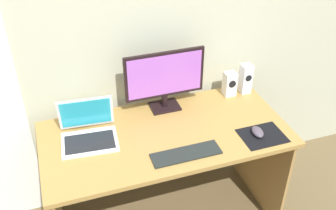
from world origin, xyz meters
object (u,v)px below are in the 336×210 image
object	(u,v)px
laptop	(88,132)
mouse	(258,132)
speaker_right	(246,79)
monitor	(165,78)
keyboard_external	(186,154)
speaker_near_monitor	(230,84)
fishbowl	(77,113)

from	to	relation	value
laptop	mouse	size ratio (longest dim) A/B	3.29
speaker_right	mouse	size ratio (longest dim) A/B	1.99
monitor	laptop	size ratio (longest dim) A/B	1.50
keyboard_external	speaker_right	bearing A→B (deg)	38.43
speaker_near_monitor	fishbowl	bearing A→B (deg)	179.55
speaker_near_monitor	keyboard_external	world-z (taller)	speaker_near_monitor
fishbowl	mouse	size ratio (longest dim) A/B	1.46
laptop	keyboard_external	world-z (taller)	laptop
speaker_right	laptop	world-z (taller)	laptop
fishbowl	mouse	distance (m)	1.05
fishbowl	mouse	world-z (taller)	fishbowl
laptop	fishbowl	bearing A→B (deg)	101.04
laptop	speaker_right	bearing A→B (deg)	8.89
speaker_near_monitor	fishbowl	xyz separation A→B (m)	(-0.98, 0.01, -0.01)
keyboard_external	monitor	bearing A→B (deg)	86.24
speaker_near_monitor	fishbowl	distance (m)	0.98
speaker_right	fishbowl	bearing A→B (deg)	179.60
laptop	monitor	bearing A→B (deg)	17.66
laptop	keyboard_external	bearing A→B (deg)	-32.56
monitor	fishbowl	world-z (taller)	monitor
monitor	laptop	bearing A→B (deg)	-162.34
speaker_right	speaker_near_monitor	size ratio (longest dim) A/B	1.23
laptop	mouse	xyz separation A→B (m)	(0.92, -0.27, -0.03)
monitor	speaker_near_monitor	size ratio (longest dim) A/B	3.06
laptop	keyboard_external	distance (m)	0.56
keyboard_external	mouse	world-z (taller)	mouse
mouse	speaker_near_monitor	bearing A→B (deg)	92.86
speaker_near_monitor	keyboard_external	size ratio (longest dim) A/B	0.42
laptop	fishbowl	world-z (taller)	laptop
monitor	keyboard_external	world-z (taller)	monitor
fishbowl	keyboard_external	bearing A→B (deg)	-43.23
speaker_near_monitor	laptop	world-z (taller)	laptop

